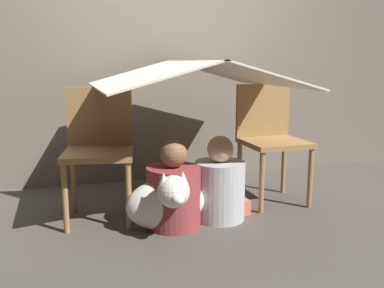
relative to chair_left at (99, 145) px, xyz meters
name	(u,v)px	position (x,y,z in m)	size (l,w,h in m)	color
ground_plane	(203,222)	(0.62, -0.31, -0.50)	(8.80, 8.80, 0.00)	#47423D
wall_back	(160,37)	(0.62, 0.86, 0.75)	(7.00, 0.05, 2.50)	#6B6056
chair_left	(99,145)	(0.00, 0.00, 0.00)	(0.51, 0.51, 0.87)	olive
chair_right	(270,135)	(1.26, 0.00, 0.00)	(0.44, 0.44, 0.87)	olive
sheet_canopy	(192,73)	(0.62, -0.07, 0.47)	(1.27, 1.27, 0.18)	silver
person_front	(174,193)	(0.42, -0.32, -0.27)	(0.34, 0.34, 0.56)	maroon
person_second	(220,186)	(0.75, -0.28, -0.27)	(0.33, 0.33, 0.57)	#B2B2B7
dog	(167,202)	(0.36, -0.39, -0.31)	(0.50, 0.43, 0.42)	silver
floor_cushion	(218,204)	(0.79, -0.14, -0.45)	(0.38, 0.30, 0.10)	#CC664C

